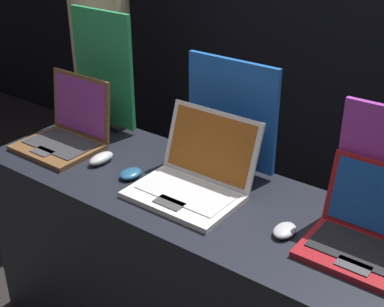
{
  "coord_description": "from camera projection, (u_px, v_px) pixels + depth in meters",
  "views": [
    {
      "loc": [
        0.99,
        -1.04,
        1.87
      ],
      "look_at": [
        0.0,
        0.29,
        1.02
      ],
      "focal_mm": 50.0,
      "sensor_mm": 36.0,
      "label": 1
    }
  ],
  "objects": [
    {
      "name": "promo_stand_middle",
      "position": [
        231.0,
        118.0,
        1.99
      ],
      "size": [
        0.38,
        0.07,
        0.43
      ],
      "color": "black",
      "rests_on": "display_counter"
    },
    {
      "name": "mouse_back",
      "position": [
        285.0,
        230.0,
        1.68
      ],
      "size": [
        0.07,
        0.1,
        0.03
      ],
      "color": "#B2B2B7",
      "rests_on": "display_counter"
    },
    {
      "name": "mouse_front",
      "position": [
        101.0,
        158.0,
        2.11
      ],
      "size": [
        0.06,
        0.12,
        0.04
      ],
      "color": "#B2B2B7",
      "rests_on": "display_counter"
    },
    {
      "name": "laptop_middle",
      "position": [
        194.0,
        176.0,
        1.89
      ],
      "size": [
        0.38,
        0.35,
        0.27
      ],
      "color": "silver",
      "rests_on": "display_counter"
    },
    {
      "name": "laptop_front",
      "position": [
        67.0,
        131.0,
        2.23
      ],
      "size": [
        0.33,
        0.3,
        0.28
      ],
      "color": "brown",
      "rests_on": "display_counter"
    },
    {
      "name": "display_counter",
      "position": [
        192.0,
        285.0,
        2.12
      ],
      "size": [
        1.71,
        0.58,
        0.87
      ],
      "color": "black",
      "rests_on": "ground_plane"
    },
    {
      "name": "laptop_back",
      "position": [
        371.0,
        235.0,
        1.58
      ],
      "size": [
        0.36,
        0.29,
        0.25
      ],
      "color": "maroon",
      "rests_on": "display_counter"
    },
    {
      "name": "person_bystander",
      "position": [
        103.0,
        64.0,
        3.09
      ],
      "size": [
        0.34,
        0.34,
        1.78
      ],
      "color": "#282833",
      "rests_on": "ground_plane"
    },
    {
      "name": "mouse_middle",
      "position": [
        131.0,
        174.0,
        2.0
      ],
      "size": [
        0.07,
        0.1,
        0.03
      ],
      "color": "navy",
      "rests_on": "display_counter"
    },
    {
      "name": "promo_stand_front",
      "position": [
        104.0,
        73.0,
        2.32
      ],
      "size": [
        0.33,
        0.07,
        0.53
      ],
      "color": "black",
      "rests_on": "display_counter"
    }
  ]
}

